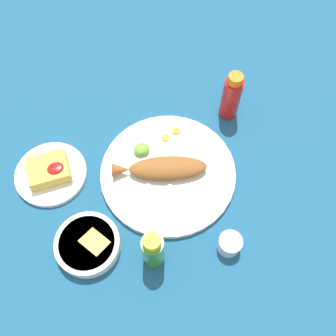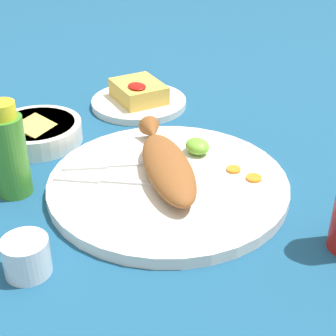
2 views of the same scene
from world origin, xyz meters
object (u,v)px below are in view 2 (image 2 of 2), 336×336
(hot_sauce_bottle_green, at_px, (9,152))
(salt_cup, at_px, (27,258))
(fork_near, at_px, (106,180))
(fork_far, at_px, (114,165))
(fried_fish, at_px, (166,164))
(main_plate, at_px, (168,184))
(guacamole_bowl, at_px, (37,131))
(side_plate_fries, at_px, (139,103))

(hot_sauce_bottle_green, bearing_deg, salt_cup, -9.55)
(fork_near, distance_m, fork_far, 0.05)
(fork_far, bearing_deg, fork_near, 75.16)
(fried_fish, distance_m, hot_sauce_bottle_green, 0.23)
(fried_fish, distance_m, salt_cup, 0.26)
(hot_sauce_bottle_green, relative_size, salt_cup, 2.55)
(hot_sauce_bottle_green, bearing_deg, main_plate, 63.48)
(fork_far, distance_m, guacamole_bowl, 0.19)
(main_plate, distance_m, hot_sauce_bottle_green, 0.24)
(salt_cup, bearing_deg, fried_fish, 110.98)
(main_plate, xyz_separation_m, salt_cup, (0.08, -0.24, 0.01))
(salt_cup, bearing_deg, main_plate, 108.77)
(main_plate, bearing_deg, side_plate_fries, 162.42)
(fork_near, height_order, salt_cup, salt_cup)
(fried_fish, xyz_separation_m, side_plate_fries, (-0.29, 0.09, -0.03))
(salt_cup, xyz_separation_m, guacamole_bowl, (-0.33, 0.11, -0.00))
(fried_fish, distance_m, side_plate_fries, 0.31)
(main_plate, distance_m, fried_fish, 0.03)
(main_plate, distance_m, fork_near, 0.09)
(guacamole_bowl, bearing_deg, fried_fish, 29.42)
(hot_sauce_bottle_green, relative_size, guacamole_bowl, 0.93)
(salt_cup, bearing_deg, side_plate_fries, 139.02)
(fried_fish, relative_size, hot_sauce_bottle_green, 1.73)
(fork_near, bearing_deg, salt_cup, 74.11)
(fried_fish, xyz_separation_m, hot_sauce_bottle_green, (-0.09, -0.21, 0.03))
(fork_far, distance_m, salt_cup, 0.24)
(fried_fish, xyz_separation_m, fork_far, (-0.06, -0.06, -0.02))
(salt_cup, relative_size, side_plate_fries, 0.30)
(fried_fish, relative_size, salt_cup, 4.43)
(main_plate, height_order, fork_far, fork_far)
(fried_fish, distance_m, guacamole_bowl, 0.27)
(fried_fish, relative_size, fork_near, 1.62)
(hot_sauce_bottle_green, bearing_deg, fork_near, 62.52)
(fried_fish, bearing_deg, fork_far, -121.73)
(salt_cup, bearing_deg, hot_sauce_bottle_green, 170.45)
(fork_near, xyz_separation_m, salt_cup, (0.12, -0.15, 0.00))
(main_plate, bearing_deg, fried_fish, 164.63)
(fried_fish, height_order, guacamole_bowl, fried_fish)
(fried_fish, height_order, hot_sauce_bottle_green, hot_sauce_bottle_green)
(main_plate, xyz_separation_m, fried_fish, (-0.01, 0.00, 0.03))
(fork_near, relative_size, salt_cup, 2.73)
(fork_far, xyz_separation_m, hot_sauce_bottle_green, (-0.03, -0.15, 0.05))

